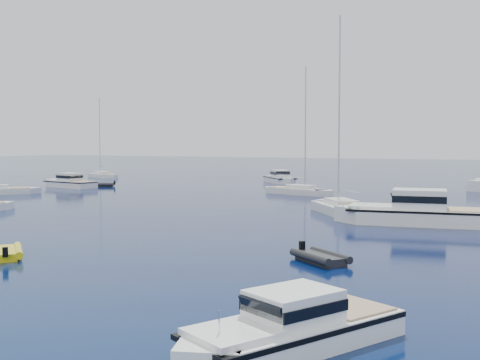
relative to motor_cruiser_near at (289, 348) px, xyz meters
The scene contains 11 objects.
ground 14.04m from the motor_cruiser_near, 165.16° to the left, with size 400.00×400.00×0.00m, color #082952.
motor_cruiser_near is the anchor object (origin of this frame).
motor_cruiser_centre 26.48m from the motor_cruiser_near, 95.01° to the left, with size 3.50×11.42×3.00m, color white, non-canonical shape.
motor_cruiser_far_l 62.51m from the motor_cruiser_near, 139.57° to the left, with size 2.68×8.77×2.30m, color silver, non-canonical shape.
motor_cruiser_horizon 67.38m from the motor_cruiser_near, 114.68° to the left, with size 2.65×8.66×2.27m, color white, non-canonical shape.
sailboat_mid_r 30.69m from the motor_cruiser_near, 105.93° to the left, with size 2.81×10.80×15.87m, color silver, non-canonical shape.
sailboat_centre 48.47m from the motor_cruiser_near, 112.55° to the left, with size 2.48×9.53×14.00m, color silver, non-canonical shape.
sailboat_far_l 83.64m from the motor_cruiser_near, 134.67° to the left, with size 2.36×9.07×13.33m, color white, non-canonical shape.
tender_yellow 17.75m from the motor_cruiser_near, 162.98° to the left, with size 1.84×3.29×0.95m, color yellow, non-canonical shape.
tender_grey_near 11.66m from the motor_cruiser_near, 106.70° to the left, with size 1.76×3.11×0.95m, color black, non-canonical shape.
tender_grey_far 62.69m from the motor_cruiser_near, 135.92° to the left, with size 1.88×3.38×0.95m, color black, non-canonical shape.
Camera 1 is at (19.70, -17.67, 5.36)m, focal length 44.45 mm.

